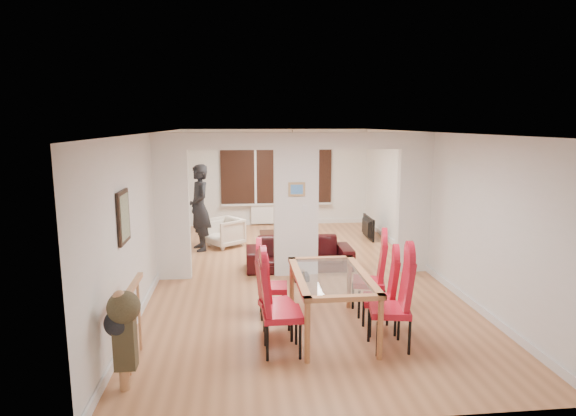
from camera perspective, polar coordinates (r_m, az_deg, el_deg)
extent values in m
cube|color=#B47448|center=(8.99, 0.93, -7.83)|extent=(5.00, 9.00, 0.01)
cube|color=white|center=(8.68, 0.96, 0.36)|extent=(5.00, 0.18, 2.60)
cube|color=black|center=(13.04, -1.38, 4.49)|extent=(3.00, 0.08, 1.80)
cube|color=white|center=(13.17, -1.34, -0.73)|extent=(1.40, 0.08, 0.50)
sphere|color=orange|center=(11.89, 0.50, 7.10)|extent=(0.36, 0.36, 0.36)
cube|color=gray|center=(6.37, -18.91, -1.00)|extent=(0.04, 0.52, 0.67)
cube|color=#4C8CD8|center=(8.54, 1.04, 2.23)|extent=(0.30, 0.03, 0.25)
imported|color=black|center=(9.25, 1.34, -5.42)|extent=(2.03, 0.80, 0.59)
imported|color=beige|center=(10.99, -7.51, -2.87)|extent=(0.98, 0.98, 0.65)
imported|color=black|center=(10.63, -10.44, 0.04)|extent=(0.80, 0.66, 1.89)
imported|color=black|center=(11.81, 9.09, -2.28)|extent=(0.92, 0.13, 0.53)
cylinder|color=#143F19|center=(11.27, -0.14, -2.03)|extent=(0.07, 0.07, 0.30)
imported|color=#331A11|center=(11.16, -0.32, -2.78)|extent=(0.23, 0.23, 0.06)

